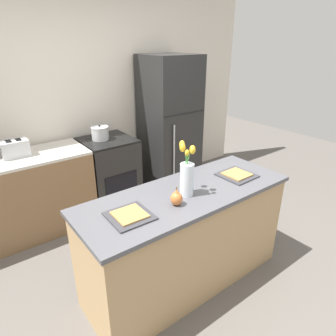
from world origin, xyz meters
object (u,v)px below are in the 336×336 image
at_px(flower_vase, 187,175).
at_px(pear_figurine, 177,198).
at_px(plate_setting_right, 237,175).
at_px(stove_range, 110,173).
at_px(plate_setting_left, 130,215).
at_px(refrigerator, 170,125).
at_px(toaster, 15,148).
at_px(cooking_pot, 100,133).

height_order(flower_vase, pear_figurine, flower_vase).
bearing_deg(plate_setting_right, stove_range, 105.25).
xyz_separation_m(stove_range, plate_setting_left, (-0.65, -1.64, 0.46)).
height_order(stove_range, pear_figurine, pear_figurine).
bearing_deg(flower_vase, refrigerator, 56.41).
relative_size(pear_figurine, toaster, 0.52).
xyz_separation_m(plate_setting_right, toaster, (-1.45, 1.68, 0.08)).
xyz_separation_m(stove_range, pear_figurine, (-0.29, -1.70, 0.50)).
distance_m(plate_setting_left, cooking_pot, 1.77).
height_order(stove_range, flower_vase, flower_vase).
bearing_deg(stove_range, toaster, 177.50).
relative_size(stove_range, refrigerator, 0.49).
xyz_separation_m(refrigerator, plate_setting_right, (-0.50, -1.64, -0.01)).
bearing_deg(toaster, flower_vase, -62.58).
bearing_deg(toaster, cooking_pot, -0.62).
xyz_separation_m(flower_vase, pear_figurine, (-0.16, -0.08, -0.11)).
bearing_deg(flower_vase, cooking_pot, 87.70).
xyz_separation_m(stove_range, toaster, (-1.00, 0.04, 0.54)).
relative_size(refrigerator, plate_setting_right, 6.25).
bearing_deg(flower_vase, stove_range, 85.38).
distance_m(refrigerator, toaster, 1.95).
height_order(stove_range, toaster, toaster).
bearing_deg(plate_setting_right, cooking_pot, 107.02).
relative_size(plate_setting_right, toaster, 1.05).
height_order(plate_setting_left, cooking_pot, cooking_pot).
bearing_deg(toaster, pear_figurine, -67.96).
distance_m(plate_setting_left, toaster, 1.72).
xyz_separation_m(refrigerator, toaster, (-1.95, 0.04, 0.07)).
bearing_deg(flower_vase, pear_figurine, -154.40).
relative_size(stove_range, toaster, 3.22).
bearing_deg(plate_setting_right, flower_vase, 179.08).
relative_size(pear_figurine, cooking_pot, 0.70).
bearing_deg(stove_range, flower_vase, -94.62).
distance_m(stove_range, pear_figurine, 1.80).
bearing_deg(toaster, plate_setting_left, -78.15).
distance_m(pear_figurine, plate_setting_left, 0.36).
xyz_separation_m(toaster, cooking_pot, (0.93, -0.01, -0.01)).
bearing_deg(stove_range, cooking_pot, 152.65).
xyz_separation_m(pear_figurine, plate_setting_right, (0.74, 0.07, -0.05)).
relative_size(stove_range, plate_setting_right, 3.07).
relative_size(stove_range, pear_figurine, 6.18).
bearing_deg(toaster, plate_setting_right, -49.31).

